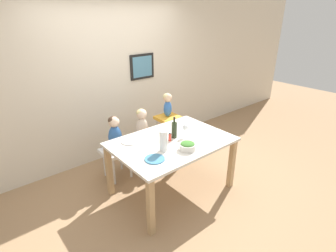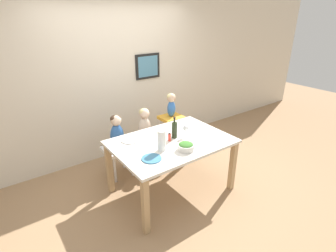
% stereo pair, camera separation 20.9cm
% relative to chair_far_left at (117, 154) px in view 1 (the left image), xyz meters
% --- Properties ---
extents(ground_plane, '(14.00, 14.00, 0.00)m').
position_rel_chair_far_left_xyz_m(ground_plane, '(0.41, -0.76, -0.39)').
color(ground_plane, '#9E7A56').
extents(wall_back, '(10.00, 0.09, 2.70)m').
position_rel_chair_far_left_xyz_m(wall_back, '(0.42, 0.69, 0.96)').
color(wall_back, beige).
rests_on(wall_back, ground_plane).
extents(dining_table, '(1.51, 1.06, 0.77)m').
position_rel_chair_far_left_xyz_m(dining_table, '(0.41, -0.76, 0.28)').
color(dining_table, silver).
rests_on(dining_table, ground_plane).
extents(chair_far_left, '(0.43, 0.38, 0.47)m').
position_rel_chair_far_left_xyz_m(chair_far_left, '(0.00, 0.00, 0.00)').
color(chair_far_left, silver).
rests_on(chair_far_left, ground_plane).
extents(chair_far_center, '(0.43, 0.38, 0.47)m').
position_rel_chair_far_left_xyz_m(chair_far_center, '(0.47, 0.00, 0.00)').
color(chair_far_center, silver).
rests_on(chair_far_center, ground_plane).
extents(chair_right_highchair, '(0.36, 0.32, 0.74)m').
position_rel_chair_far_left_xyz_m(chair_right_highchair, '(0.97, 0.00, 0.18)').
color(chair_right_highchair, silver).
rests_on(chair_right_highchair, ground_plane).
extents(person_child_left, '(0.20, 0.17, 0.51)m').
position_rel_chair_far_left_xyz_m(person_child_left, '(0.00, 0.00, 0.35)').
color(person_child_left, '#3366B2').
rests_on(person_child_left, chair_far_left).
extents(person_child_center, '(0.20, 0.17, 0.51)m').
position_rel_chair_far_left_xyz_m(person_child_center, '(0.47, 0.00, 0.35)').
color(person_child_center, beige).
rests_on(person_child_center, chair_far_center).
extents(person_baby_right, '(0.14, 0.14, 0.39)m').
position_rel_chair_far_left_xyz_m(person_baby_right, '(0.97, 0.00, 0.58)').
color(person_baby_right, '#3366B2').
rests_on(person_baby_right, chair_right_highchair).
extents(wine_bottle, '(0.07, 0.07, 0.29)m').
position_rel_chair_far_left_xyz_m(wine_bottle, '(0.50, -0.71, 0.49)').
color(wine_bottle, '#232D19').
rests_on(wine_bottle, dining_table).
extents(paper_towel_roll, '(0.10, 0.10, 0.26)m').
position_rel_chair_far_left_xyz_m(paper_towel_roll, '(0.17, -0.90, 0.51)').
color(paper_towel_roll, white).
rests_on(paper_towel_roll, dining_table).
extents(wine_glass_near, '(0.07, 0.07, 0.18)m').
position_rel_chair_far_left_xyz_m(wine_glass_near, '(0.63, -0.79, 0.51)').
color(wine_glass_near, white).
rests_on(wine_glass_near, dining_table).
extents(salad_bowl_large, '(0.21, 0.21, 0.10)m').
position_rel_chair_far_left_xyz_m(salad_bowl_large, '(0.41, -1.07, 0.43)').
color(salad_bowl_large, silver).
rests_on(salad_bowl_large, dining_table).
extents(dinner_plate_front_left, '(0.23, 0.23, 0.01)m').
position_rel_chair_far_left_xyz_m(dinner_plate_front_left, '(-0.04, -1.00, 0.39)').
color(dinner_plate_front_left, teal).
rests_on(dinner_plate_front_left, dining_table).
extents(dinner_plate_back_left, '(0.23, 0.23, 0.01)m').
position_rel_chair_far_left_xyz_m(dinner_plate_back_left, '(-0.02, -0.44, 0.39)').
color(dinner_plate_back_left, silver).
rests_on(dinner_plate_back_left, dining_table).
extents(condiment_bottle_hot_sauce, '(0.04, 0.04, 0.12)m').
position_rel_chair_far_left_xyz_m(condiment_bottle_hot_sauce, '(0.39, -0.75, 0.44)').
color(condiment_bottle_hot_sauce, red).
rests_on(condiment_bottle_hot_sauce, dining_table).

